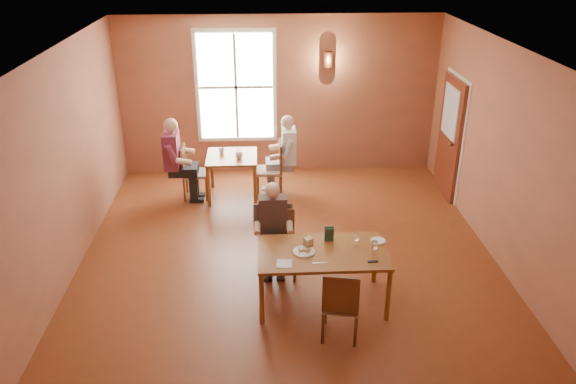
{
  "coord_description": "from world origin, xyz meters",
  "views": [
    {
      "loc": [
        -0.37,
        -6.85,
        4.37
      ],
      "look_at": [
        0.0,
        0.2,
        1.05
      ],
      "focal_mm": 35.0,
      "sensor_mm": 36.0,
      "label": 1
    }
  ],
  "objects_px": {
    "diner_maroon": "(193,159)",
    "second_table": "(233,176)",
    "chair_diner_white": "(269,169)",
    "chair_empty": "(341,302)",
    "main_table": "(322,277)",
    "chair_diner_main": "(280,246)",
    "diner_main": "(280,236)",
    "diner_white": "(271,159)",
    "chair_diner_maroon": "(196,172)"
  },
  "relations": [
    {
      "from": "diner_maroon",
      "to": "second_table",
      "type": "bearing_deg",
      "value": 90.0
    },
    {
      "from": "second_table",
      "to": "chair_diner_white",
      "type": "xyz_separation_m",
      "value": [
        0.65,
        0.0,
        0.12
      ]
    },
    {
      "from": "chair_empty",
      "to": "second_table",
      "type": "relative_size",
      "value": 1.07
    },
    {
      "from": "main_table",
      "to": "chair_diner_white",
      "type": "xyz_separation_m",
      "value": [
        -0.59,
        3.24,
        0.13
      ]
    },
    {
      "from": "chair_diner_main",
      "to": "chair_empty",
      "type": "bearing_deg",
      "value": 116.56
    },
    {
      "from": "diner_main",
      "to": "second_table",
      "type": "xyz_separation_m",
      "value": [
        -0.74,
        2.62,
        -0.24
      ]
    },
    {
      "from": "diner_main",
      "to": "diner_white",
      "type": "bearing_deg",
      "value": -88.64
    },
    {
      "from": "chair_diner_main",
      "to": "diner_white",
      "type": "xyz_separation_m",
      "value": [
        -0.06,
        2.59,
        0.24
      ]
    },
    {
      "from": "diner_main",
      "to": "diner_maroon",
      "type": "xyz_separation_m",
      "value": [
        -1.42,
        2.62,
        0.1
      ]
    },
    {
      "from": "chair_empty",
      "to": "chair_diner_maroon",
      "type": "xyz_separation_m",
      "value": [
        -2.05,
        3.89,
        0.01
      ]
    },
    {
      "from": "second_table",
      "to": "diner_maroon",
      "type": "distance_m",
      "value": 0.76
    },
    {
      "from": "main_table",
      "to": "second_table",
      "type": "bearing_deg",
      "value": 110.99
    },
    {
      "from": "chair_diner_main",
      "to": "second_table",
      "type": "height_order",
      "value": "chair_diner_main"
    },
    {
      "from": "second_table",
      "to": "chair_diner_maroon",
      "type": "height_order",
      "value": "chair_diner_maroon"
    },
    {
      "from": "main_table",
      "to": "chair_diner_white",
      "type": "distance_m",
      "value": 3.29
    },
    {
      "from": "chair_diner_maroon",
      "to": "diner_maroon",
      "type": "distance_m",
      "value": 0.25
    },
    {
      "from": "chair_diner_main",
      "to": "chair_diner_white",
      "type": "distance_m",
      "value": 2.59
    },
    {
      "from": "diner_main",
      "to": "chair_diner_white",
      "type": "distance_m",
      "value": 2.62
    },
    {
      "from": "diner_white",
      "to": "diner_maroon",
      "type": "height_order",
      "value": "diner_maroon"
    },
    {
      "from": "main_table",
      "to": "diner_white",
      "type": "relative_size",
      "value": 1.14
    },
    {
      "from": "second_table",
      "to": "chair_diner_maroon",
      "type": "distance_m",
      "value": 0.66
    },
    {
      "from": "second_table",
      "to": "chair_diner_maroon",
      "type": "relative_size",
      "value": 0.91
    },
    {
      "from": "chair_diner_maroon",
      "to": "diner_maroon",
      "type": "relative_size",
      "value": 0.66
    },
    {
      "from": "main_table",
      "to": "chair_diner_maroon",
      "type": "height_order",
      "value": "chair_diner_maroon"
    },
    {
      "from": "main_table",
      "to": "diner_main",
      "type": "xyz_separation_m",
      "value": [
        -0.5,
        0.62,
        0.25
      ]
    },
    {
      "from": "chair_empty",
      "to": "diner_white",
      "type": "height_order",
      "value": "diner_white"
    },
    {
      "from": "chair_diner_main",
      "to": "diner_main",
      "type": "xyz_separation_m",
      "value": [
        0.0,
        -0.03,
        0.16
      ]
    },
    {
      "from": "chair_empty",
      "to": "diner_maroon",
      "type": "height_order",
      "value": "diner_maroon"
    },
    {
      "from": "second_table",
      "to": "chair_diner_white",
      "type": "relative_size",
      "value": 0.87
    },
    {
      "from": "second_table",
      "to": "chair_diner_maroon",
      "type": "bearing_deg",
      "value": 180.0
    },
    {
      "from": "chair_diner_main",
      "to": "second_table",
      "type": "bearing_deg",
      "value": -73.99
    },
    {
      "from": "chair_diner_white",
      "to": "diner_white",
      "type": "xyz_separation_m",
      "value": [
        0.03,
        0.0,
        0.2
      ]
    },
    {
      "from": "chair_diner_main",
      "to": "chair_empty",
      "type": "xyz_separation_m",
      "value": [
        0.65,
        -1.31,
        0.0
      ]
    },
    {
      "from": "chair_diner_white",
      "to": "main_table",
      "type": "bearing_deg",
      "value": -169.63
    },
    {
      "from": "main_table",
      "to": "second_table",
      "type": "relative_size",
      "value": 1.84
    },
    {
      "from": "main_table",
      "to": "chair_diner_maroon",
      "type": "bearing_deg",
      "value": 120.31
    },
    {
      "from": "main_table",
      "to": "diner_maroon",
      "type": "bearing_deg",
      "value": 120.7
    },
    {
      "from": "second_table",
      "to": "chair_empty",
      "type": "bearing_deg",
      "value": -70.29
    },
    {
      "from": "chair_diner_main",
      "to": "diner_maroon",
      "type": "relative_size",
      "value": 0.64
    },
    {
      "from": "chair_diner_white",
      "to": "chair_diner_maroon",
      "type": "distance_m",
      "value": 1.3
    },
    {
      "from": "chair_diner_maroon",
      "to": "diner_maroon",
      "type": "bearing_deg",
      "value": -90.0
    },
    {
      "from": "main_table",
      "to": "diner_main",
      "type": "height_order",
      "value": "diner_main"
    },
    {
      "from": "diner_main",
      "to": "diner_white",
      "type": "relative_size",
      "value": 0.89
    },
    {
      "from": "diner_main",
      "to": "chair_diner_white",
      "type": "bearing_deg",
      "value": -87.98
    },
    {
      "from": "chair_diner_maroon",
      "to": "second_table",
      "type": "bearing_deg",
      "value": 90.0
    },
    {
      "from": "main_table",
      "to": "second_table",
      "type": "distance_m",
      "value": 3.47
    },
    {
      "from": "diner_main",
      "to": "chair_empty",
      "type": "height_order",
      "value": "diner_main"
    },
    {
      "from": "diner_maroon",
      "to": "diner_main",
      "type": "bearing_deg",
      "value": 28.52
    },
    {
      "from": "chair_empty",
      "to": "diner_maroon",
      "type": "distance_m",
      "value": 4.42
    },
    {
      "from": "chair_diner_main",
      "to": "diner_maroon",
      "type": "xyz_separation_m",
      "value": [
        -1.42,
        2.59,
        0.26
      ]
    }
  ]
}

